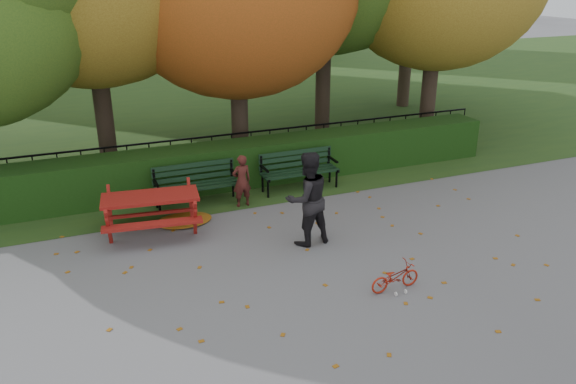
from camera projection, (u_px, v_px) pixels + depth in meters
name	position (u px, v px, depth m)	size (l,w,h in m)	color
ground	(324.00, 271.00, 9.51)	(90.00, 90.00, 0.00)	slate
grass_strip	(167.00, 101.00, 21.55)	(90.00, 90.00, 0.00)	#203D17
hedge	(242.00, 163.00, 13.20)	(13.00, 0.90, 1.00)	black
iron_fence	(232.00, 152.00, 13.87)	(14.00, 0.04, 1.02)	black
bench_left	(196.00, 181.00, 12.05)	(1.80, 0.57, 0.88)	black
bench_right	(298.00, 167.00, 12.89)	(1.80, 0.57, 0.88)	black
picnic_table	(151.00, 204.00, 10.68)	(1.97, 1.67, 0.88)	maroon
leaf_pile	(184.00, 220.00, 11.33)	(1.14, 0.79, 0.08)	brown
leaf_scatter	(316.00, 263.00, 9.77)	(9.00, 5.70, 0.01)	brown
child	(242.00, 181.00, 11.91)	(0.42, 0.27, 1.15)	#461A16
adult	(307.00, 199.00, 10.17)	(0.86, 0.67, 1.77)	black
bicycle	(395.00, 277.00, 8.89)	(0.30, 0.87, 0.46)	#9F1F0E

